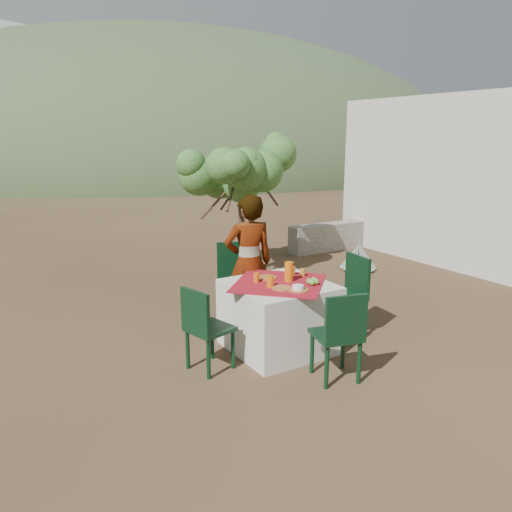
% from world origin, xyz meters
% --- Properties ---
extents(ground, '(160.00, 160.00, 0.00)m').
position_xyz_m(ground, '(0.00, 0.00, 0.00)').
color(ground, '#3A281A').
rests_on(ground, ground).
extents(table, '(1.30, 1.30, 0.76)m').
position_xyz_m(table, '(-0.40, -0.12, 0.38)').
color(table, white).
rests_on(table, ground).
extents(chair_far, '(0.58, 0.58, 0.98)m').
position_xyz_m(chair_far, '(-0.33, 0.96, 0.54)').
color(chair_far, black).
rests_on(chair_far, ground).
extents(chair_near, '(0.51, 0.51, 0.90)m').
position_xyz_m(chair_near, '(-0.34, -1.06, 0.50)').
color(chair_near, black).
rests_on(chair_near, ground).
extents(chair_left, '(0.49, 0.49, 0.87)m').
position_xyz_m(chair_left, '(-1.34, -0.19, 0.48)').
color(chair_left, black).
rests_on(chair_left, ground).
extents(chair_right, '(0.49, 0.49, 0.95)m').
position_xyz_m(chair_right, '(0.53, -0.20, 0.53)').
color(chair_right, black).
rests_on(chair_right, ground).
extents(person, '(0.67, 0.51, 1.65)m').
position_xyz_m(person, '(-0.37, 0.58, 0.82)').
color(person, '#8C6651').
rests_on(person, ground).
extents(shrub_tree, '(1.74, 1.70, 2.04)m').
position_xyz_m(shrub_tree, '(0.83, 2.77, 1.61)').
color(shrub_tree, '#4D3626').
rests_on(shrub_tree, ground).
extents(agave, '(0.64, 0.63, 0.68)m').
position_xyz_m(agave, '(2.64, 1.90, 0.23)').
color(agave, gray).
rests_on(agave, ground).
extents(guesthouse, '(3.20, 4.20, 3.00)m').
position_xyz_m(guesthouse, '(5.60, 1.80, 1.50)').
color(guesthouse, beige).
rests_on(guesthouse, ground).
extents(stone_wall, '(2.60, 0.35, 0.55)m').
position_xyz_m(stone_wall, '(3.60, 3.40, 0.28)').
color(stone_wall, gray).
rests_on(stone_wall, ground).
extents(hill_near_right, '(48.00, 48.00, 20.00)m').
position_xyz_m(hill_near_right, '(12.00, 36.00, 0.00)').
color(hill_near_right, '#374B2A').
rests_on(hill_near_right, ground).
extents(hill_far_right, '(36.00, 36.00, 14.00)m').
position_xyz_m(hill_far_right, '(28.00, 46.00, 0.00)').
color(hill_far_right, slate).
rests_on(hill_far_right, ground).
extents(plate_far, '(0.23, 0.23, 0.01)m').
position_xyz_m(plate_far, '(-0.43, 0.10, 0.77)').
color(plate_far, brown).
rests_on(plate_far, table).
extents(plate_near, '(0.22, 0.22, 0.01)m').
position_xyz_m(plate_near, '(-0.50, -0.32, 0.77)').
color(plate_near, brown).
rests_on(plate_near, table).
extents(glass_far, '(0.06, 0.06, 0.10)m').
position_xyz_m(glass_far, '(-0.60, 0.02, 0.81)').
color(glass_far, '#DC620D').
rests_on(glass_far, table).
extents(glass_near, '(0.08, 0.08, 0.12)m').
position_xyz_m(glass_near, '(-0.57, -0.21, 0.82)').
color(glass_near, '#DC620D').
rests_on(glass_near, table).
extents(juice_pitcher, '(0.10, 0.10, 0.21)m').
position_xyz_m(juice_pitcher, '(-0.28, -0.13, 0.87)').
color(juice_pitcher, '#DC620D').
rests_on(juice_pitcher, table).
extents(bowl_plate, '(0.22, 0.22, 0.01)m').
position_xyz_m(bowl_plate, '(-0.39, -0.45, 0.77)').
color(bowl_plate, brown).
rests_on(bowl_plate, table).
extents(white_bowl, '(0.12, 0.12, 0.04)m').
position_xyz_m(white_bowl, '(-0.39, -0.45, 0.80)').
color(white_bowl, white).
rests_on(white_bowl, bowl_plate).
extents(jar_left, '(0.06, 0.06, 0.09)m').
position_xyz_m(jar_left, '(-0.04, -0.05, 0.81)').
color(jar_left, orange).
rests_on(jar_left, table).
extents(jar_right, '(0.06, 0.06, 0.09)m').
position_xyz_m(jar_right, '(-0.10, 0.06, 0.81)').
color(jar_right, orange).
rests_on(jar_right, table).
extents(napkin_holder, '(0.08, 0.05, 0.10)m').
position_xyz_m(napkin_holder, '(-0.22, -0.04, 0.81)').
color(napkin_holder, white).
rests_on(napkin_holder, table).
extents(fruit_cluster, '(0.13, 0.13, 0.07)m').
position_xyz_m(fruit_cluster, '(-0.14, -0.36, 0.80)').
color(fruit_cluster, '#609636').
rests_on(fruit_cluster, table).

